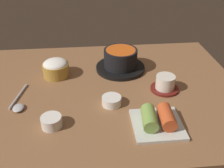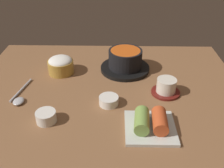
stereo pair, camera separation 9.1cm
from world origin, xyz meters
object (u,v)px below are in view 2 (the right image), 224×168
at_px(tea_cup_with_saucer, 166,87).
at_px(side_bowl_near, 46,116).
at_px(stone_pot, 125,61).
at_px(kimchi_plate, 151,123).
at_px(rice_bowl, 61,65).
at_px(spoon, 19,98).
at_px(banchan_cup_center, 109,100).

distance_m(tea_cup_with_saucer, side_bowl_near, 0.42).
xyz_separation_m(stone_pot, kimchi_plate, (0.07, -0.36, -0.02)).
bearing_deg(tea_cup_with_saucer, rice_bowl, 160.43).
xyz_separation_m(side_bowl_near, spoon, (-0.12, 0.11, -0.01)).
relative_size(rice_bowl, tea_cup_with_saucer, 1.01).
distance_m(banchan_cup_center, side_bowl_near, 0.21).
relative_size(stone_pot, banchan_cup_center, 3.07).
xyz_separation_m(stone_pot, spoon, (-0.37, -0.21, -0.03)).
bearing_deg(rice_bowl, spoon, -120.35).
height_order(stone_pot, spoon, stone_pot).
bearing_deg(banchan_cup_center, kimchi_plate, -43.76).
relative_size(stone_pot, side_bowl_near, 3.23).
height_order(rice_bowl, side_bowl_near, rice_bowl).
bearing_deg(tea_cup_with_saucer, side_bowl_near, -157.46).
xyz_separation_m(rice_bowl, kimchi_plate, (0.32, -0.33, -0.01)).
bearing_deg(tea_cup_with_saucer, stone_pot, 129.70).
bearing_deg(stone_pot, rice_bowl, -173.96).
distance_m(rice_bowl, side_bowl_near, 0.30).
bearing_deg(banchan_cup_center, spoon, 175.69).
bearing_deg(side_bowl_near, rice_bowl, 92.13).
bearing_deg(banchan_cup_center, tea_cup_with_saucer, 19.11).
height_order(rice_bowl, banchan_cup_center, rice_bowl).
relative_size(stone_pot, tea_cup_with_saucer, 1.97).
relative_size(tea_cup_with_saucer, banchan_cup_center, 1.56).
relative_size(rice_bowl, side_bowl_near, 1.65).
xyz_separation_m(banchan_cup_center, kimchi_plate, (0.13, -0.12, 0.01)).
xyz_separation_m(tea_cup_with_saucer, side_bowl_near, (-0.39, -0.16, -0.01)).
xyz_separation_m(stone_pot, tea_cup_with_saucer, (0.14, -0.17, -0.01)).
xyz_separation_m(banchan_cup_center, side_bowl_near, (-0.19, -0.09, 0.00)).
bearing_deg(spoon, kimchi_plate, -18.27).
height_order(tea_cup_with_saucer, side_bowl_near, tea_cup_with_saucer).
bearing_deg(stone_pot, spoon, -149.71).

